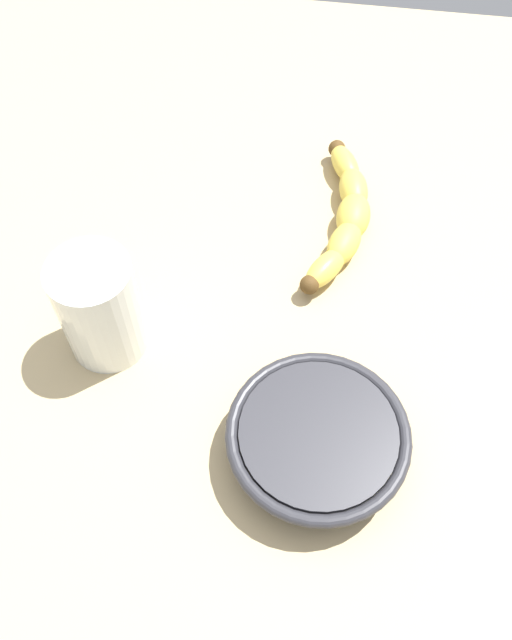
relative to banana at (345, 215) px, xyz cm
name	(u,v)px	position (x,y,z in cm)	size (l,w,h in cm)	color
wooden_tabletop	(284,345)	(15.88, -4.86, -3.39)	(120.00, 120.00, 3.00)	tan
banana	(345,215)	(0.00, 0.00, 0.00)	(22.87, 7.29, 3.78)	#E3C64B
smoothie_glass	(101,311)	(18.86, -22.43, 3.54)	(7.91, 7.91, 11.83)	silver
ceramic_bowl	(317,440)	(27.83, -0.49, 0.79)	(16.53, 16.53, 4.49)	#2D2D33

